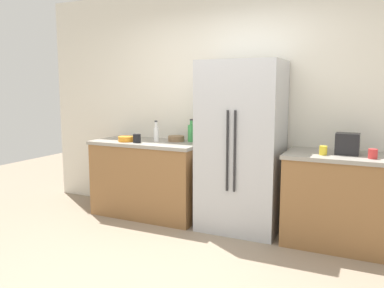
{
  "coord_description": "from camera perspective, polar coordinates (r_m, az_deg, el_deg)",
  "views": [
    {
      "loc": [
        1.56,
        -2.69,
        1.57
      ],
      "look_at": [
        0.09,
        0.42,
        1.08
      ],
      "focal_mm": 36.92,
      "sensor_mm": 36.0,
      "label": 1
    }
  ],
  "objects": [
    {
      "name": "ground_plane",
      "position": [
        3.48,
        -4.48,
        -18.72
      ],
      "size": [
        10.72,
        10.72,
        0.0
      ],
      "primitive_type": "plane",
      "color": "gray"
    },
    {
      "name": "kitchen_back_panel",
      "position": [
        4.73,
        6.15,
        5.72
      ],
      "size": [
        5.36,
        0.1,
        2.75
      ],
      "primitive_type": "cube",
      "color": "silver",
      "rests_on": "ground_plane"
    },
    {
      "name": "counter_left",
      "position": [
        4.93,
        -6.22,
        -4.91
      ],
      "size": [
        1.36,
        0.67,
        0.92
      ],
      "color": "olive",
      "rests_on": "ground_plane"
    },
    {
      "name": "counter_right",
      "position": [
        4.23,
        22.36,
        -7.68
      ],
      "size": [
        1.34,
        0.67,
        0.92
      ],
      "color": "olive",
      "rests_on": "ground_plane"
    },
    {
      "name": "refrigerator",
      "position": [
        4.34,
        7.09,
        -0.43
      ],
      "size": [
        0.87,
        0.64,
        1.86
      ],
      "color": "#B7BABF",
      "rests_on": "ground_plane"
    },
    {
      "name": "toaster",
      "position": [
        4.13,
        21.53,
        0.02
      ],
      "size": [
        0.22,
        0.17,
        0.21
      ],
      "primitive_type": "cube",
      "color": "black",
      "rests_on": "counter_right"
    },
    {
      "name": "bottle_a",
      "position": [
        4.79,
        -5.2,
        1.55
      ],
      "size": [
        0.06,
        0.06,
        0.25
      ],
      "color": "white",
      "rests_on": "counter_left"
    },
    {
      "name": "bottle_b",
      "position": [
        4.75,
        -0.11,
        1.64
      ],
      "size": [
        0.08,
        0.08,
        0.28
      ],
      "color": "green",
      "rests_on": "counter_left"
    },
    {
      "name": "cup_b",
      "position": [
        3.99,
        24.66,
        -1.3
      ],
      "size": [
        0.08,
        0.08,
        0.09
      ],
      "primitive_type": "cylinder",
      "color": "red",
      "rests_on": "counter_right"
    },
    {
      "name": "cup_c",
      "position": [
        4.03,
        18.43,
        -0.89
      ],
      "size": [
        0.08,
        0.08,
        0.09
      ],
      "primitive_type": "cylinder",
      "color": "yellow",
      "rests_on": "counter_right"
    },
    {
      "name": "cup_d",
      "position": [
        4.73,
        -7.97,
        0.82
      ],
      "size": [
        0.09,
        0.09,
        0.1
      ],
      "primitive_type": "cylinder",
      "color": "black",
      "rests_on": "counter_left"
    },
    {
      "name": "bowl_a",
      "position": [
        4.86,
        -9.46,
        0.74
      ],
      "size": [
        0.2,
        0.2,
        0.06
      ],
      "primitive_type": "cylinder",
      "color": "orange",
      "rests_on": "counter_left"
    },
    {
      "name": "bowl_b",
      "position": [
        4.8,
        -2.3,
        0.79
      ],
      "size": [
        0.2,
        0.2,
        0.07
      ],
      "primitive_type": "cylinder",
      "color": "brown",
      "rests_on": "counter_left"
    }
  ]
}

